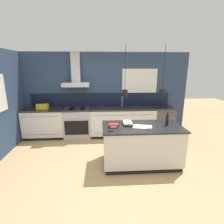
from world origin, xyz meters
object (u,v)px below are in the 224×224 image
bottle_on_island (167,120)px  book_stack (128,123)px  red_supply_box (113,126)px  dishwasher (163,121)px  oven_range (78,123)px  yellow_toolbox (43,107)px

bottle_on_island → book_stack: 0.87m
red_supply_box → bottle_on_island: bearing=2.9°
book_stack → dishwasher: bearing=48.7°
oven_range → bottle_on_island: 2.83m
yellow_toolbox → red_supply_box: bearing=-41.1°
yellow_toolbox → book_stack: bearing=-34.2°
dishwasher → red_supply_box: bearing=-134.4°
dishwasher → bottle_on_island: (-0.55, -1.71, 0.58)m
bottle_on_island → yellow_toolbox: size_ratio=0.87×
book_stack → red_supply_box: bearing=-152.8°
book_stack → red_supply_box: size_ratio=1.61×
dishwasher → book_stack: book_stack is taller
oven_range → red_supply_box: size_ratio=4.61×
dishwasher → book_stack: 2.18m
oven_range → bottle_on_island: (2.18, -1.70, 0.58)m
oven_range → bottle_on_island: bearing=-38.0°
book_stack → oven_range: bearing=129.7°
book_stack → yellow_toolbox: (-2.35, 1.60, 0.05)m
oven_range → yellow_toolbox: size_ratio=2.68×
bottle_on_island → book_stack: bearing=172.8°
red_supply_box → yellow_toolbox: 2.69m
dishwasher → bottle_on_island: bottle_on_island is taller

